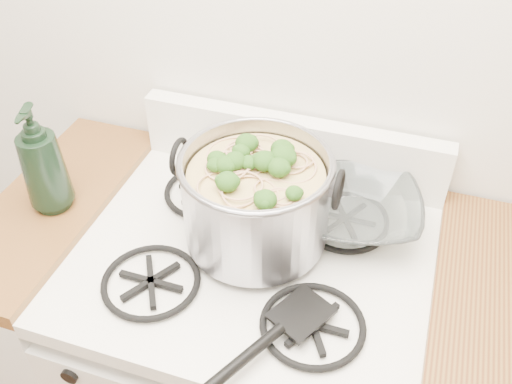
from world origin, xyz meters
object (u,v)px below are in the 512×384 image
bottle (41,159)px  gas_range (253,373)px  stock_pot (256,200)px  glass_bowl (357,216)px  spatula (301,311)px

bottle → gas_range: bearing=-14.4°
stock_pot → glass_bowl: 0.25m
gas_range → glass_bowl: (0.20, 0.15, 0.50)m
glass_bowl → spatula: bearing=-99.8°
stock_pot → glass_bowl: size_ratio=3.12×
gas_range → stock_pot: (-0.01, 0.04, 0.59)m
gas_range → spatula: bearing=-43.8°
glass_bowl → bottle: (-0.68, -0.16, 0.11)m
stock_pot → bottle: bearing=-174.0°
glass_bowl → bottle: bearing=-166.5°
gas_range → bottle: bearing=-178.8°
glass_bowl → gas_range: bearing=-141.9°
gas_range → stock_pot: stock_pot is taller
gas_range → spatula: spatula is taller
spatula → glass_bowl: (0.05, 0.29, 0.00)m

